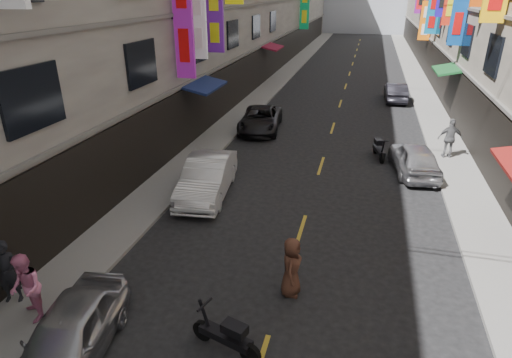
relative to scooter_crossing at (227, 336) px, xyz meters
The scene contains 15 objects.
sidewalk_left 30.04m from the scooter_crossing, 99.97° to the left, with size 2.00×90.00×0.12m, color slate.
sidewalk_right 30.36m from the scooter_crossing, 77.06° to the left, with size 2.00×90.00×0.12m, color slate.
street_awnings 13.83m from the scooter_crossing, 91.95° to the left, with size 13.99×35.20×0.41m.
lane_markings 26.60m from the scooter_crossing, 88.28° to the left, with size 0.12×80.20×0.01m.
scooter_crossing is the anchor object (origin of this frame).
scooter_far_right 13.68m from the scooter_crossing, 75.84° to the left, with size 0.68×1.78×1.14m.
car_left_near 3.38m from the scooter_crossing, 161.63° to the right, with size 1.55×3.86×1.31m, color #B4B5B9.
car_left_mid 8.09m from the scooter_crossing, 113.33° to the left, with size 1.60×4.58×1.51m, color silver.
car_left_far 16.44m from the scooter_crossing, 101.23° to the left, with size 2.15×4.67×1.30m, color black.
car_right_mid 12.69m from the scooter_crossing, 67.77° to the left, with size 1.63×4.06×1.38m, color #A9A9AD.
car_right_far 25.71m from the scooter_crossing, 79.80° to the left, with size 1.39×3.98×1.31m, color #27262D.
pedestrian_lnear 5.83m from the scooter_crossing, behind, with size 0.63×0.58×1.73m, color black.
pedestrian_lfar 4.91m from the scooter_crossing, behind, with size 0.86×0.59×1.78m, color pink.
pedestrian_rfar 15.33m from the scooter_crossing, 64.87° to the left, with size 1.10×0.63×1.88m, color #5F5F62.
pedestrian_crossing 2.59m from the scooter_crossing, 66.21° to the left, with size 0.82×0.56×1.67m, color #512E20.
Camera 1 is at (1.63, 5.58, 7.49)m, focal length 30.00 mm.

